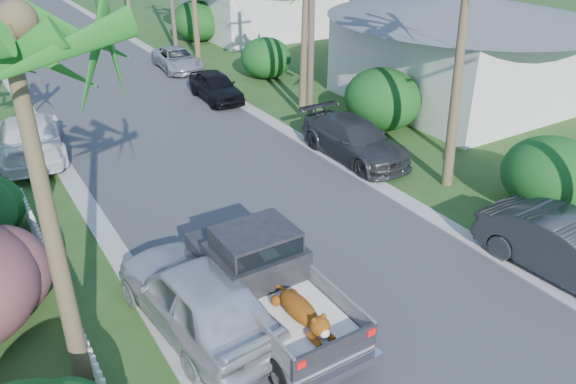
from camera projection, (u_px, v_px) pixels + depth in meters
ground at (436, 367)px, 11.41m from camera, size 120.00×120.00×0.00m
road at (100, 76)px, 30.23m from camera, size 8.00×100.00×0.02m
curb_left at (14, 88)px, 28.21m from camera, size 0.60×100.00×0.06m
curb_right at (175, 64)px, 32.23m from camera, size 0.60×100.00×0.06m
pickup_truck at (263, 276)px, 12.48m from camera, size 1.98×5.12×2.06m
parked_car_rn at (570, 250)px, 13.83m from camera, size 1.92×4.73×1.53m
parked_car_rm at (354, 140)px, 20.35m from camera, size 2.01×4.88×1.41m
parked_car_rf at (216, 86)px, 26.30m from camera, size 1.75×3.96×1.32m
parked_car_rd at (177, 59)px, 31.03m from camera, size 2.31×4.41×1.18m
parked_car_ln at (196, 296)px, 12.11m from camera, size 2.45×5.07×1.67m
parked_car_lf at (29, 136)px, 20.41m from camera, size 2.83×5.67×1.58m
palm_l_a at (4, 26)px, 7.56m from camera, size 4.40×4.40×8.20m
shrub_r_a at (553, 176)px, 16.69m from camera, size 2.80×3.08×2.30m
shrub_r_b at (382, 99)px, 22.76m from camera, size 3.00×3.30×2.50m
shrub_r_c at (266, 58)px, 29.49m from camera, size 2.60×2.86×2.10m
shrub_r_d at (197, 21)px, 37.14m from camera, size 3.20×3.52×2.60m
picket_fence at (65, 301)px, 12.52m from camera, size 0.10×11.00×1.00m
house_right_near at (458, 54)px, 25.50m from camera, size 8.00×9.00×4.80m
house_right_far at (263, 2)px, 39.10m from camera, size 9.00×8.00×4.60m
utility_pole_b at (312, 11)px, 21.69m from camera, size 1.60×0.26×9.00m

